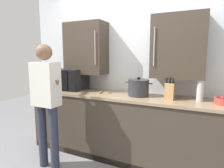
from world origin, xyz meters
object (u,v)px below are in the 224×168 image
(microwave_oven, at_px, (69,79))
(knife_block, at_px, (170,91))
(stock_pot, at_px, (138,88))
(thermos_flask, at_px, (200,88))
(wooden_spoon, at_px, (106,92))
(person_figure, at_px, (46,96))
(fruit_bowl, at_px, (224,100))

(microwave_oven, xyz_separation_m, knife_block, (1.61, -0.04, -0.06))
(stock_pot, bearing_deg, thermos_flask, 0.62)
(wooden_spoon, bearing_deg, microwave_oven, 178.27)
(thermos_flask, relative_size, person_figure, 0.20)
(stock_pot, relative_size, knife_block, 1.35)
(stock_pot, xyz_separation_m, knife_block, (0.42, -0.03, -0.01))
(microwave_oven, bearing_deg, wooden_spoon, -1.73)
(microwave_oven, distance_m, wooden_spoon, 0.72)
(microwave_oven, height_order, fruit_bowl, microwave_oven)
(thermos_flask, height_order, stock_pot, thermos_flask)
(wooden_spoon, height_order, fruit_bowl, fruit_bowl)
(microwave_oven, relative_size, person_figure, 0.30)
(thermos_flask, bearing_deg, wooden_spoon, -179.15)
(microwave_oven, xyz_separation_m, person_figure, (0.19, -0.70, -0.13))
(microwave_oven, bearing_deg, fruit_bowl, -0.76)
(thermos_flask, height_order, fruit_bowl, thermos_flask)
(microwave_oven, bearing_deg, person_figure, -74.42)
(microwave_oven, distance_m, knife_block, 1.62)
(wooden_spoon, bearing_deg, thermos_flask, 0.85)
(knife_block, bearing_deg, fruit_bowl, 1.12)
(wooden_spoon, distance_m, stock_pot, 0.50)
(thermos_flask, xyz_separation_m, knife_block, (-0.35, -0.04, -0.06))
(knife_block, bearing_deg, thermos_flask, 6.36)
(fruit_bowl, bearing_deg, thermos_flask, 173.97)
(wooden_spoon, xyz_separation_m, knife_block, (0.91, -0.02, 0.10))
(knife_block, bearing_deg, person_figure, -155.16)
(thermos_flask, xyz_separation_m, person_figure, (-1.77, -0.70, -0.13))
(knife_block, bearing_deg, microwave_oven, 178.54)
(stock_pot, bearing_deg, knife_block, -4.13)
(thermos_flask, bearing_deg, fruit_bowl, -6.03)
(microwave_oven, bearing_deg, knife_block, -1.46)
(thermos_flask, xyz_separation_m, wooden_spoon, (-1.26, -0.02, -0.16))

